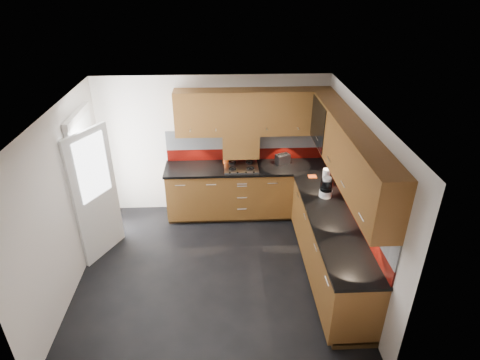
{
  "coord_description": "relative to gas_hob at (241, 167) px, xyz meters",
  "views": [
    {
      "loc": [
        0.15,
        -4.47,
        3.93
      ],
      "look_at": [
        0.39,
        0.65,
        1.15
      ],
      "focal_mm": 30.0,
      "sensor_mm": 36.0,
      "label": 1
    }
  ],
  "objects": [
    {
      "name": "extractor_hood",
      "position": [
        -0.0,
        0.17,
        0.33
      ],
      "size": [
        0.6,
        0.33,
        0.4
      ],
      "primitive_type": "cube",
      "color": "brown",
      "rests_on": "room"
    },
    {
      "name": "back_door",
      "position": [
        -2.23,
        -0.72,
        0.08
      ],
      "size": [
        0.42,
        1.19,
        2.04
      ],
      "color": "white",
      "rests_on": "room"
    },
    {
      "name": "orange_cloth",
      "position": [
        1.11,
        -0.39,
        -0.01
      ],
      "size": [
        0.14,
        0.12,
        0.01
      ],
      "primitive_type": "cube",
      "rotation": [
        0.0,
        0.0,
        -0.03
      ],
      "color": "#EF551A",
      "rests_on": "countertop"
    },
    {
      "name": "base_cabinets",
      "position": [
        0.62,
        -0.75,
        -0.52
      ],
      "size": [
        2.7,
        3.2,
        0.95
      ],
      "color": "brown",
      "rests_on": "room"
    },
    {
      "name": "glass_cabinet",
      "position": [
        1.26,
        -0.4,
        0.91
      ],
      "size": [
        0.32,
        0.8,
        0.66
      ],
      "color": "black",
      "rests_on": "room"
    },
    {
      "name": "backsplash",
      "position": [
        0.83,
        -0.54,
        0.26
      ],
      "size": [
        2.7,
        3.2,
        0.54
      ],
      "color": "maroon",
      "rests_on": "countertop"
    },
    {
      "name": "countertop",
      "position": [
        0.6,
        -0.77,
        -0.03
      ],
      "size": [
        2.72,
        3.22,
        0.04
      ],
      "color": "black",
      "rests_on": "base_cabinets"
    },
    {
      "name": "paper_towel",
      "position": [
        1.28,
        -0.59,
        0.1
      ],
      "size": [
        0.12,
        0.12,
        0.24
      ],
      "primitive_type": "cylinder",
      "rotation": [
        0.0,
        0.0,
        -0.08
      ],
      "color": "white",
      "rests_on": "countertop"
    },
    {
      "name": "utensil_pot",
      "position": [
        -0.25,
        0.19,
        0.08
      ],
      "size": [
        0.11,
        0.11,
        0.39
      ],
      "color": "#EC5416",
      "rests_on": "countertop"
    },
    {
      "name": "room",
      "position": [
        -0.45,
        -1.47,
        0.54
      ],
      "size": [
        4.0,
        3.8,
        2.64
      ],
      "color": "black"
    },
    {
      "name": "toaster",
      "position": [
        0.71,
        0.13,
        0.07
      ],
      "size": [
        0.27,
        0.22,
        0.17
      ],
      "color": "silver",
      "rests_on": "countertop"
    },
    {
      "name": "upper_cabinets",
      "position": [
        0.78,
        -0.69,
        0.88
      ],
      "size": [
        2.5,
        3.2,
        0.72
      ],
      "color": "brown",
      "rests_on": "room"
    },
    {
      "name": "food_processor",
      "position": [
        1.18,
        -0.99,
        0.13
      ],
      "size": [
        0.18,
        0.18,
        0.31
      ],
      "color": "white",
      "rests_on": "countertop"
    },
    {
      "name": "gas_hob",
      "position": [
        0.0,
        0.0,
        0.0
      ],
      "size": [
        0.56,
        0.49,
        0.04
      ],
      "color": "silver",
      "rests_on": "countertop"
    }
  ]
}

